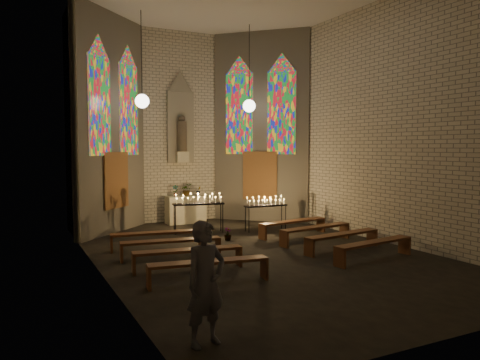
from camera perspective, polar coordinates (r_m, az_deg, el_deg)
name	(u,v)px	position (r m, az deg, el deg)	size (l,w,h in m)	color
floor	(258,253)	(12.30, 2.16, -8.92)	(12.00, 12.00, 0.00)	black
room	(207,117)	(15.07, -4.03, 7.66)	(8.22, 12.43, 7.00)	beige
altar	(186,209)	(17.12, -6.66, -3.58)	(1.40, 0.60, 1.00)	beige
flower_vase_left	(175,191)	(16.90, -7.90, -1.29)	(0.22, 0.15, 0.41)	#4C723F
flower_vase_center	(187,190)	(17.04, -6.52, -1.18)	(0.40, 0.35, 0.44)	#4C723F
flower_vase_right	(199,191)	(17.14, -5.08, -1.32)	(0.18, 0.15, 0.34)	#4C723F
aisle_flower_pot	(228,234)	(13.92, -1.51, -6.61)	(0.21, 0.21, 0.38)	#4C723F
votive_stand_left	(198,201)	(15.08, -5.08, -2.58)	(1.68, 0.71, 1.20)	black
votive_stand_right	(266,203)	(15.46, 3.16, -2.84)	(1.46, 0.40, 1.06)	black
pew_left_0	(157,235)	(12.93, -10.06, -6.61)	(2.49, 0.70, 0.47)	#4F2B16
pew_right_0	(293,223)	(14.75, 6.48, -5.26)	(2.49, 0.70, 0.47)	#4F2B16
pew_left_1	(171,243)	(11.80, -8.39, -7.61)	(2.49, 0.70, 0.47)	#4F2B16
pew_right_1	(316,229)	(13.77, 9.22, -5.95)	(2.49, 0.70, 0.47)	#4F2B16
pew_left_2	(188,253)	(10.69, -6.35, -8.81)	(2.49, 0.70, 0.47)	#4F2B16
pew_right_2	(342,236)	(12.83, 12.38, -6.72)	(2.49, 0.70, 0.47)	#4F2B16
pew_left_3	(209,265)	(9.61, -3.83, -10.27)	(2.49, 0.70, 0.47)	#4F2B16
pew_right_3	(374,245)	(11.94, 16.03, -7.59)	(2.49, 0.70, 0.47)	#4F2B16
visitor	(206,283)	(6.64, -4.20, -12.45)	(0.64, 0.42, 1.75)	#47464F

